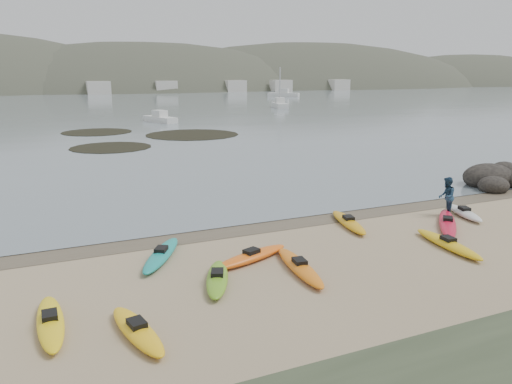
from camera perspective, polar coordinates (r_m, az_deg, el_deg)
name	(u,v)px	position (r m, az deg, el deg)	size (l,w,h in m)	color
ground	(256,224)	(22.85, 0.00, -3.66)	(600.00, 600.00, 0.00)	tan
wet_sand	(259,226)	(22.59, 0.31, -3.85)	(60.00, 60.00, 0.00)	brown
water	(45,84)	(320.13, -22.93, 11.29)	(1200.00, 1200.00, 0.00)	slate
kayaks	(311,252)	(18.95, 6.28, -6.89)	(19.80, 9.36, 0.34)	yellow
person_east	(446,197)	(25.60, 20.94, -0.49)	(0.92, 0.72, 1.90)	navy
rock_cluster	(498,182)	(33.97, 25.92, 1.06)	(5.11, 3.73, 1.64)	black
kelp_mats	(146,137)	(54.96, -12.42, 6.19)	(18.43, 20.56, 0.04)	black
moored_boats	(79,106)	(99.20, -19.59, 9.21)	(111.90, 65.66, 1.38)	silver
far_hills	(156,126)	(220.45, -11.38, 7.37)	(550.00, 135.00, 80.00)	#384235
far_town	(82,88)	(165.67, -19.27, 11.16)	(199.00, 5.00, 4.00)	beige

